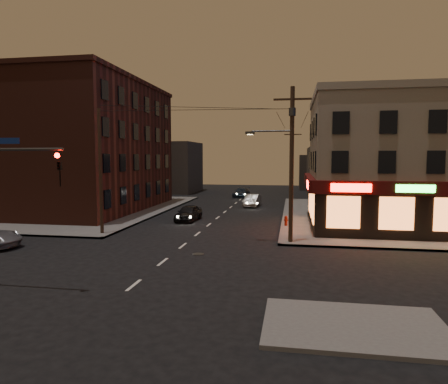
% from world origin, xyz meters
% --- Properties ---
extents(ground, '(120.00, 120.00, 0.00)m').
position_xyz_m(ground, '(0.00, 0.00, 0.00)').
color(ground, black).
rests_on(ground, ground).
extents(sidewalk_ne, '(24.00, 28.00, 0.15)m').
position_xyz_m(sidewalk_ne, '(18.00, 19.00, 0.07)').
color(sidewalk_ne, '#514F4C').
rests_on(sidewalk_ne, ground).
extents(sidewalk_nw, '(24.00, 28.00, 0.15)m').
position_xyz_m(sidewalk_nw, '(-18.00, 19.00, 0.07)').
color(sidewalk_nw, '#514F4C').
rests_on(sidewalk_nw, ground).
extents(pizza_building, '(15.85, 12.85, 10.50)m').
position_xyz_m(pizza_building, '(15.93, 13.43, 5.35)').
color(pizza_building, gray).
rests_on(pizza_building, sidewalk_ne).
extents(brick_apartment, '(12.00, 20.00, 13.00)m').
position_xyz_m(brick_apartment, '(-14.50, 19.00, 6.65)').
color(brick_apartment, '#4A2117').
rests_on(brick_apartment, sidewalk_nw).
extents(bg_building_ne_a, '(10.00, 12.00, 7.00)m').
position_xyz_m(bg_building_ne_a, '(14.00, 38.00, 3.50)').
color(bg_building_ne_a, '#3F3D3A').
rests_on(bg_building_ne_a, ground).
extents(bg_building_nw, '(9.00, 10.00, 8.00)m').
position_xyz_m(bg_building_nw, '(-13.00, 42.00, 4.00)').
color(bg_building_nw, '#3F3D3A').
rests_on(bg_building_nw, ground).
extents(bg_building_ne_b, '(8.00, 8.00, 6.00)m').
position_xyz_m(bg_building_ne_b, '(12.00, 52.00, 3.00)').
color(bg_building_ne_b, '#3F3D3A').
rests_on(bg_building_ne_b, ground).
extents(utility_pole_main, '(4.20, 0.44, 10.00)m').
position_xyz_m(utility_pole_main, '(6.68, 5.80, 5.76)').
color(utility_pole_main, '#382619').
rests_on(utility_pole_main, sidewalk_ne).
extents(utility_pole_far, '(0.26, 0.26, 9.00)m').
position_xyz_m(utility_pole_far, '(6.80, 32.00, 4.65)').
color(utility_pole_far, '#382619').
rests_on(utility_pole_far, sidewalk_ne).
extents(utility_pole_west, '(0.24, 0.24, 9.00)m').
position_xyz_m(utility_pole_west, '(-6.80, 6.50, 4.65)').
color(utility_pole_west, '#382619').
rests_on(utility_pole_west, sidewalk_nw).
extents(sedan_near, '(1.91, 4.19, 1.39)m').
position_xyz_m(sedan_near, '(-2.23, 13.84, 0.70)').
color(sedan_near, black).
rests_on(sedan_near, ground).
extents(sedan_mid, '(1.87, 4.37, 1.40)m').
position_xyz_m(sedan_mid, '(2.32, 25.03, 0.70)').
color(sedan_mid, slate).
rests_on(sedan_mid, ground).
extents(sedan_far, '(2.27, 4.67, 1.31)m').
position_xyz_m(sedan_far, '(-0.27, 35.35, 0.66)').
color(sedan_far, '#192432').
rests_on(sedan_far, ground).
extents(fire_hydrant, '(0.35, 0.35, 0.80)m').
position_xyz_m(fire_hydrant, '(6.40, 11.91, 0.59)').
color(fire_hydrant, maroon).
rests_on(fire_hydrant, sidewalk_ne).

